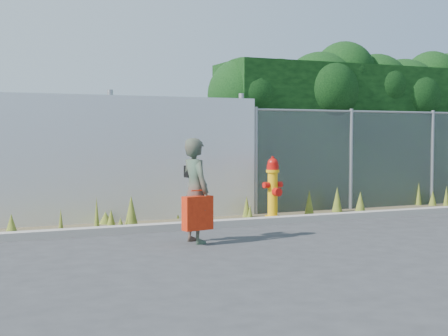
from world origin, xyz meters
TOP-DOWN VIEW (x-y plane):
  - ground at (0.00, 0.00)m, footprint 80.00×80.00m
  - curb at (0.00, 1.80)m, footprint 16.00×0.22m
  - weed_strip at (-0.38, 2.38)m, footprint 16.00×1.24m
  - corrugated_fence at (-3.25, 3.01)m, footprint 8.50×0.21m
  - chainlink_fence at (4.25, 3.00)m, footprint 6.50×0.07m
  - hedge at (4.43, 3.98)m, footprint 7.71×2.14m
  - fire_hydrant at (1.09, 2.38)m, footprint 0.38×0.34m
  - woman at (-1.08, 0.60)m, footprint 0.44×0.59m
  - red_tote_bag at (-1.13, 0.40)m, footprint 0.42×0.16m
  - black_shoulder_bag at (-1.05, 0.83)m, footprint 0.23×0.09m

SIDE VIEW (x-z plane):
  - ground at x=0.00m, z-range 0.00..0.00m
  - curb at x=0.00m, z-range 0.00..0.12m
  - weed_strip at x=-0.38m, z-range -0.15..0.39m
  - red_tote_bag at x=-1.13m, z-range 0.17..0.72m
  - fire_hydrant at x=1.09m, z-range -0.02..1.12m
  - woman at x=-1.08m, z-range 0.00..1.48m
  - black_shoulder_bag at x=-1.05m, z-range 0.91..1.08m
  - chainlink_fence at x=4.25m, z-range 0.01..2.06m
  - corrugated_fence at x=-3.25m, z-range -0.05..2.25m
  - hedge at x=4.43m, z-range 0.19..3.73m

